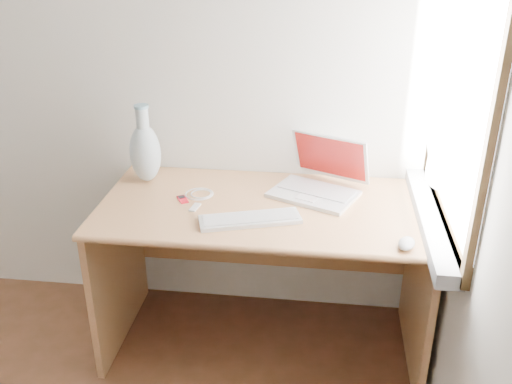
# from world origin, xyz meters

# --- Properties ---
(back_wall) EXTENTS (3.50, 0.04, 2.60)m
(back_wall) POSITION_xyz_m (0.00, 1.75, 1.30)
(back_wall) COLOR white
(back_wall) RESTS_ON floor
(window) EXTENTS (0.11, 0.99, 1.10)m
(window) POSITION_xyz_m (1.72, 1.30, 1.28)
(window) COLOR white
(window) RESTS_ON right_wall
(desk) EXTENTS (1.45, 0.73, 0.77)m
(desk) POSITION_xyz_m (0.99, 1.47, 0.55)
(desk) COLOR tan
(desk) RESTS_ON floor
(laptop) EXTENTS (0.44, 0.44, 0.25)m
(laptop) POSITION_xyz_m (1.20, 1.55, 0.82)
(laptop) COLOR white
(laptop) RESTS_ON desk
(external_keyboard) EXTENTS (0.44, 0.25, 0.02)m
(external_keyboard) POSITION_xyz_m (0.95, 1.22, 0.78)
(external_keyboard) COLOR white
(external_keyboard) RESTS_ON desk
(mouse) EXTENTS (0.09, 0.12, 0.04)m
(mouse) POSITION_xyz_m (1.57, 1.08, 0.79)
(mouse) COLOR white
(mouse) RESTS_ON desk
(ipod) EXTENTS (0.07, 0.09, 0.01)m
(ipod) POSITION_xyz_m (0.62, 1.38, 0.77)
(ipod) COLOR red
(ipod) RESTS_ON desk
(cable_coil) EXTENTS (0.14, 0.14, 0.01)m
(cable_coil) POSITION_xyz_m (0.68, 1.44, 0.77)
(cable_coil) COLOR white
(cable_coil) RESTS_ON desk
(remote) EXTENTS (0.04, 0.08, 0.01)m
(remote) POSITION_xyz_m (0.69, 1.31, 0.77)
(remote) COLOR white
(remote) RESTS_ON desk
(vase) EXTENTS (0.15, 0.15, 0.38)m
(vase) POSITION_xyz_m (0.40, 1.57, 0.92)
(vase) COLOR silver
(vase) RESTS_ON desk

